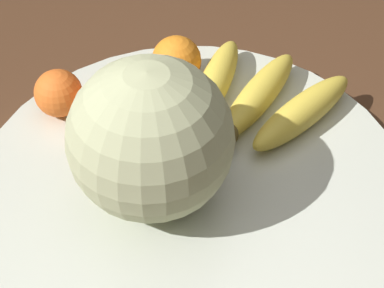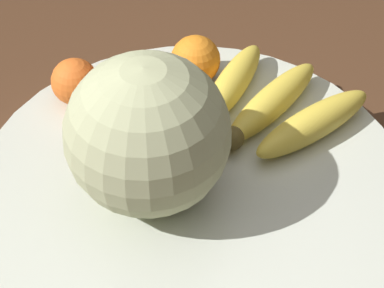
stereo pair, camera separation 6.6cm
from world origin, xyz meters
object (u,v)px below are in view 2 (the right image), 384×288
at_px(banana_bunch, 274,104).
at_px(orange_mid_center, 75,82).
at_px(orange_front_right, 129,94).
at_px(orange_back_left, 186,99).
at_px(melon, 148,134).
at_px(fruit_bowl, 192,182).
at_px(orange_front_left, 195,60).

distance_m(banana_bunch, orange_mid_center, 0.24).
height_order(orange_front_right, orange_back_left, orange_front_right).
distance_m(melon, orange_mid_center, 0.18).
bearing_deg(orange_back_left, melon, -36.74).
bearing_deg(fruit_bowl, banana_bunch, 116.03).
height_order(melon, orange_mid_center, melon).
distance_m(melon, orange_front_right, 0.13).
bearing_deg(fruit_bowl, orange_back_left, 165.41).
xyz_separation_m(melon, banana_bunch, (-0.06, 0.17, -0.06)).
xyz_separation_m(fruit_bowl, orange_front_right, (-0.12, -0.04, 0.04)).
distance_m(fruit_bowl, orange_front_right, 0.13).
height_order(orange_mid_center, orange_back_left, orange_back_left).
bearing_deg(banana_bunch, fruit_bowl, 174.50).
height_order(fruit_bowl, orange_mid_center, orange_mid_center).
bearing_deg(orange_back_left, banana_bunch, 72.19).
height_order(orange_front_right, orange_mid_center, orange_front_right).
relative_size(melon, orange_front_right, 2.55).
xyz_separation_m(fruit_bowl, orange_mid_center, (-0.16, -0.09, 0.04)).
xyz_separation_m(fruit_bowl, orange_front_left, (-0.15, 0.06, 0.04)).
distance_m(fruit_bowl, orange_back_left, 0.10).
relative_size(banana_bunch, orange_mid_center, 3.75).
relative_size(orange_front_right, orange_back_left, 1.09).
bearing_deg(orange_front_left, melon, -33.64).
height_order(banana_bunch, orange_back_left, orange_back_left).
height_order(fruit_bowl, orange_front_right, orange_front_right).
height_order(melon, banana_bunch, melon).
xyz_separation_m(banana_bunch, orange_back_left, (-0.03, -0.10, 0.01)).
bearing_deg(melon, orange_front_left, 146.36).
distance_m(banana_bunch, orange_front_left, 0.11).
height_order(fruit_bowl, banana_bunch, banana_bunch).
xyz_separation_m(orange_mid_center, orange_back_left, (0.07, 0.11, 0.00)).
xyz_separation_m(banana_bunch, orange_front_left, (-0.09, -0.06, 0.01)).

